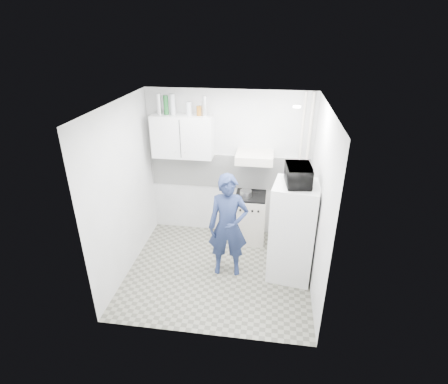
# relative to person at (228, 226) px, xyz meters

# --- Properties ---
(floor) EXTENTS (2.80, 2.80, 0.00)m
(floor) POSITION_rel_person_xyz_m (-0.15, -0.04, -0.82)
(floor) COLOR gray
(floor) RESTS_ON ground
(ceiling) EXTENTS (2.80, 2.80, 0.00)m
(ceiling) POSITION_rel_person_xyz_m (-0.15, -0.04, 1.78)
(ceiling) COLOR white
(ceiling) RESTS_ON wall_back
(wall_back) EXTENTS (2.80, 0.00, 2.80)m
(wall_back) POSITION_rel_person_xyz_m (-0.15, 1.21, 0.48)
(wall_back) COLOR silver
(wall_back) RESTS_ON floor
(wall_left) EXTENTS (0.00, 2.60, 2.60)m
(wall_left) POSITION_rel_person_xyz_m (-1.55, -0.04, 0.48)
(wall_left) COLOR silver
(wall_left) RESTS_ON floor
(wall_right) EXTENTS (0.00, 2.60, 2.60)m
(wall_right) POSITION_rel_person_xyz_m (1.25, -0.04, 0.48)
(wall_right) COLOR silver
(wall_right) RESTS_ON floor
(person) EXTENTS (0.63, 0.44, 1.63)m
(person) POSITION_rel_person_xyz_m (0.00, 0.00, 0.00)
(person) COLOR navy
(person) RESTS_ON floor
(stove) EXTENTS (0.53, 0.53, 0.85)m
(stove) POSITION_rel_person_xyz_m (0.26, 0.96, -0.39)
(stove) COLOR beige
(stove) RESTS_ON floor
(fridge) EXTENTS (0.72, 0.72, 1.53)m
(fridge) POSITION_rel_person_xyz_m (0.95, 0.08, -0.05)
(fridge) COLOR silver
(fridge) RESTS_ON floor
(stove_top) EXTENTS (0.51, 0.51, 0.03)m
(stove_top) POSITION_rel_person_xyz_m (0.26, 0.96, 0.05)
(stove_top) COLOR black
(stove_top) RESTS_ON stove
(saucepan) EXTENTS (0.20, 0.20, 0.11)m
(saucepan) POSITION_rel_person_xyz_m (0.18, 0.90, 0.12)
(saucepan) COLOR silver
(saucepan) RESTS_ON stove_top
(microwave) EXTENTS (0.52, 0.38, 0.27)m
(microwave) POSITION_rel_person_xyz_m (0.95, 0.08, 0.85)
(microwave) COLOR black
(microwave) RESTS_ON fridge
(bottle_a) EXTENTS (0.08, 0.08, 0.33)m
(bottle_a) POSITION_rel_person_xyz_m (-1.26, 1.04, 1.55)
(bottle_a) COLOR silver
(bottle_a) RESTS_ON upper_cabinet
(bottle_b) EXTENTS (0.08, 0.08, 0.31)m
(bottle_b) POSITION_rel_person_xyz_m (-1.15, 1.04, 1.54)
(bottle_b) COLOR #144C1E
(bottle_b) RESTS_ON upper_cabinet
(bottle_c) EXTENTS (0.08, 0.08, 0.33)m
(bottle_c) POSITION_rel_person_xyz_m (-1.04, 1.04, 1.55)
(bottle_c) COLOR #B2B7BC
(bottle_c) RESTS_ON upper_cabinet
(canister_a) EXTENTS (0.09, 0.09, 0.21)m
(canister_a) POSITION_rel_person_xyz_m (-0.77, 1.04, 1.49)
(canister_a) COLOR #B2B7BC
(canister_a) RESTS_ON upper_cabinet
(canister_b) EXTENTS (0.08, 0.08, 0.16)m
(canister_b) POSITION_rel_person_xyz_m (-0.61, 1.04, 1.46)
(canister_b) COLOR brown
(canister_b) RESTS_ON upper_cabinet
(bottle_e) EXTENTS (0.08, 0.08, 0.31)m
(bottle_e) POSITION_rel_person_xyz_m (-0.52, 1.04, 1.54)
(bottle_e) COLOR silver
(bottle_e) RESTS_ON upper_cabinet
(upper_cabinet) EXTENTS (1.00, 0.35, 0.70)m
(upper_cabinet) POSITION_rel_person_xyz_m (-0.90, 1.04, 1.03)
(upper_cabinet) COLOR silver
(upper_cabinet) RESTS_ON wall_back
(range_hood) EXTENTS (0.60, 0.50, 0.14)m
(range_hood) POSITION_rel_person_xyz_m (0.30, 0.96, 0.75)
(range_hood) COLOR beige
(range_hood) RESTS_ON wall_back
(backsplash) EXTENTS (2.74, 0.03, 0.60)m
(backsplash) POSITION_rel_person_xyz_m (-0.15, 1.20, 0.38)
(backsplash) COLOR white
(backsplash) RESTS_ON wall_back
(pipe_a) EXTENTS (0.05, 0.05, 2.60)m
(pipe_a) POSITION_rel_person_xyz_m (1.15, 1.13, 0.48)
(pipe_a) COLOR beige
(pipe_a) RESTS_ON floor
(pipe_b) EXTENTS (0.04, 0.04, 2.60)m
(pipe_b) POSITION_rel_person_xyz_m (1.03, 1.13, 0.48)
(pipe_b) COLOR beige
(pipe_b) RESTS_ON floor
(ceiling_spot_fixture) EXTENTS (0.10, 0.10, 0.02)m
(ceiling_spot_fixture) POSITION_rel_person_xyz_m (0.85, 0.16, 1.75)
(ceiling_spot_fixture) COLOR white
(ceiling_spot_fixture) RESTS_ON ceiling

